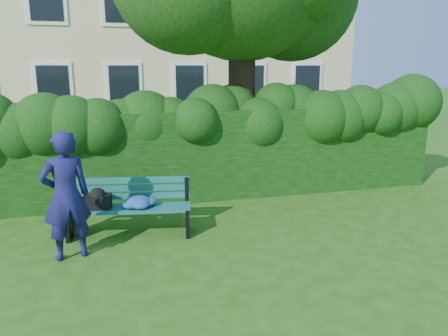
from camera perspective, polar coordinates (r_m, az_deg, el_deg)
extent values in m
plane|color=#23520E|center=(7.20, 1.26, -8.44)|extent=(80.00, 80.00, 0.00)
cube|color=white|center=(16.50, -21.39, 10.03)|extent=(1.30, 0.08, 1.60)
cube|color=black|center=(16.46, -21.41, 10.02)|extent=(1.05, 0.04, 1.35)
cube|color=white|center=(16.42, -12.92, 10.58)|extent=(1.30, 0.08, 1.60)
cube|color=black|center=(16.38, -12.91, 10.58)|extent=(1.05, 0.04, 1.35)
cube|color=white|center=(16.70, -4.52, 10.90)|extent=(1.30, 0.08, 1.60)
cube|color=black|center=(16.66, -4.49, 10.90)|extent=(1.05, 0.04, 1.35)
cube|color=white|center=(17.31, 3.46, 11.00)|extent=(1.30, 0.08, 1.60)
cube|color=black|center=(17.27, 3.50, 10.99)|extent=(1.05, 0.04, 1.35)
cube|color=white|center=(18.21, 10.77, 10.90)|extent=(1.30, 0.08, 1.60)
cube|color=black|center=(18.18, 10.82, 10.90)|extent=(1.05, 0.04, 1.35)
cube|color=white|center=(16.62, -22.24, 19.68)|extent=(1.30, 0.08, 1.60)
cube|color=white|center=(16.55, -13.44, 20.30)|extent=(1.30, 0.08, 1.60)
cube|color=black|center=(16.51, -13.44, 20.32)|extent=(1.05, 0.04, 1.35)
cube|color=white|center=(16.82, -4.70, 20.47)|extent=(1.30, 0.08, 1.60)
cube|color=black|center=(16.79, -4.68, 20.49)|extent=(1.05, 0.04, 1.35)
cube|color=white|center=(17.43, 3.59, 20.24)|extent=(1.30, 0.08, 1.60)
cube|color=black|center=(17.39, 3.64, 20.25)|extent=(1.05, 0.04, 1.35)
cube|color=white|center=(18.33, 11.16, 19.68)|extent=(1.30, 0.08, 1.60)
cube|color=black|center=(18.29, 11.22, 19.69)|extent=(1.05, 0.04, 1.35)
cube|color=black|center=(9.00, -2.66, 1.93)|extent=(10.00, 1.00, 1.80)
cylinder|color=black|center=(9.53, 2.32, 10.79)|extent=(0.57, 0.57, 4.51)
cube|color=#105252|center=(6.93, -12.47, -5.67)|extent=(1.93, 0.42, 0.04)
cube|color=#105252|center=(7.04, -12.35, -5.36)|extent=(1.93, 0.42, 0.04)
cube|color=#105252|center=(7.16, -12.24, -5.05)|extent=(1.93, 0.42, 0.04)
cube|color=#105252|center=(7.27, -12.14, -4.76)|extent=(1.93, 0.42, 0.04)
cube|color=#105252|center=(7.31, -12.12, -3.60)|extent=(1.92, 0.36, 0.10)
cube|color=#105252|center=(7.28, -12.16, -2.59)|extent=(1.92, 0.36, 0.10)
cube|color=#105252|center=(7.26, -12.20, -1.58)|extent=(1.92, 0.36, 0.10)
cube|color=black|center=(7.34, -19.39, -6.95)|extent=(0.14, 0.50, 0.44)
cube|color=black|center=(7.45, -19.18, -3.16)|extent=(0.07, 0.07, 0.45)
cube|color=black|center=(7.23, -19.62, -5.44)|extent=(0.13, 0.42, 0.05)
cube|color=black|center=(7.12, -4.80, -6.84)|extent=(0.14, 0.50, 0.44)
cube|color=black|center=(7.24, -4.90, -2.93)|extent=(0.07, 0.07, 0.45)
cube|color=black|center=(7.00, -4.83, -5.28)|extent=(0.13, 0.42, 0.05)
cube|color=white|center=(7.11, -15.67, -5.13)|extent=(0.20, 0.16, 0.02)
cube|color=black|center=(7.13, -16.14, -4.23)|extent=(0.43, 0.30, 0.22)
imported|color=#181750|center=(6.40, -19.96, -3.44)|extent=(0.76, 0.60, 1.82)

